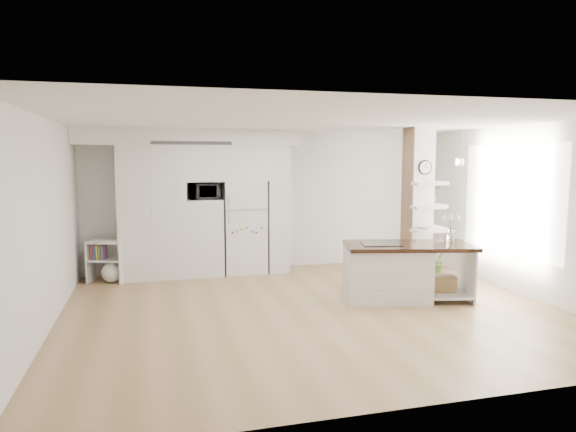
% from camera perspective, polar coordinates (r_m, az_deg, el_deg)
% --- Properties ---
extents(floor, '(7.00, 6.00, 0.01)m').
position_cam_1_polar(floor, '(7.53, 2.79, -10.38)').
color(floor, '#A87F5B').
rests_on(floor, ground).
extents(room, '(7.04, 6.04, 2.72)m').
position_cam_1_polar(room, '(7.21, 2.88, 3.87)').
color(room, white).
rests_on(room, ground).
extents(cabinet_wall, '(4.00, 0.71, 2.70)m').
position_cam_1_polar(cabinet_wall, '(9.58, -10.38, 2.34)').
color(cabinet_wall, silver).
rests_on(cabinet_wall, floor).
extents(refrigerator, '(0.78, 0.69, 1.75)m').
position_cam_1_polar(refrigerator, '(9.78, -4.91, -1.21)').
color(refrigerator, silver).
rests_on(refrigerator, floor).
extents(column, '(0.69, 0.90, 2.70)m').
position_cam_1_polar(column, '(9.25, 14.85, 1.12)').
color(column, silver).
rests_on(column, floor).
extents(window, '(0.00, 2.40, 2.40)m').
position_cam_1_polar(window, '(9.16, 23.46, 1.68)').
color(window, white).
rests_on(window, room).
extents(pendant_light, '(0.12, 0.12, 0.10)m').
position_cam_1_polar(pendant_light, '(8.02, 14.26, 5.84)').
color(pendant_light, white).
rests_on(pendant_light, room).
extents(kitchen_island, '(2.09, 1.34, 1.44)m').
position_cam_1_polar(kitchen_island, '(8.13, 11.72, -5.93)').
color(kitchen_island, silver).
rests_on(kitchen_island, floor).
extents(bookshelf, '(0.70, 0.54, 0.74)m').
position_cam_1_polar(bookshelf, '(9.57, -19.32, -5.11)').
color(bookshelf, silver).
rests_on(bookshelf, floor).
extents(floor_plant_a, '(0.31, 0.27, 0.48)m').
position_cam_1_polar(floor_plant_a, '(10.12, 16.41, -4.85)').
color(floor_plant_a, '#3A6227').
rests_on(floor_plant_a, floor).
extents(floor_plant_b, '(0.32, 0.32, 0.45)m').
position_cam_1_polar(floor_plant_b, '(10.20, 13.45, -4.76)').
color(floor_plant_b, '#3A6227').
rests_on(floor_plant_b, floor).
extents(microwave, '(0.54, 0.37, 0.30)m').
position_cam_1_polar(microwave, '(9.55, -9.33, 2.73)').
color(microwave, '#2D2D2D').
rests_on(microwave, cabinet_wall).
extents(shelf_plant, '(0.27, 0.23, 0.30)m').
position_cam_1_polar(shelf_plant, '(9.50, 15.69, 2.28)').
color(shelf_plant, '#3A6227').
rests_on(shelf_plant, column).
extents(decor_bowl, '(0.22, 0.22, 0.05)m').
position_cam_1_polar(decor_bowl, '(9.05, 15.07, -1.24)').
color(decor_bowl, white).
rests_on(decor_bowl, column).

